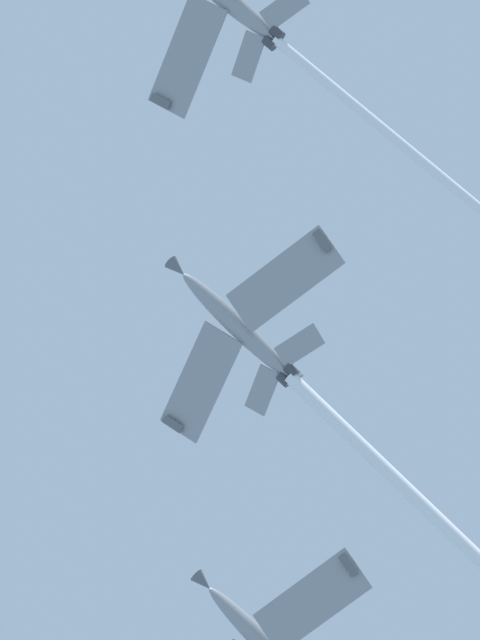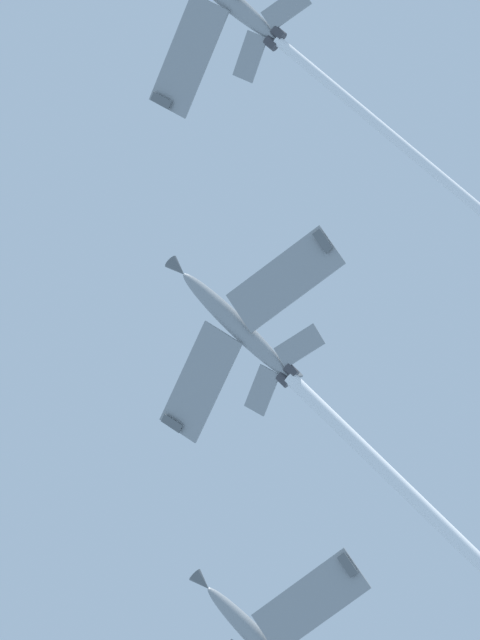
% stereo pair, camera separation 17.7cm
% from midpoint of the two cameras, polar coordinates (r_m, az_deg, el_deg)
% --- Properties ---
extents(jet_lead, '(37.92, 27.60, 25.55)m').
position_cam_midpoint_polar(jet_lead, '(107.23, 2.07, 10.89)').
color(jet_lead, gray).
extents(jet_second, '(38.63, 28.90, 26.27)m').
position_cam_midpoint_polar(jet_second, '(104.39, 4.17, -4.44)').
color(jet_second, gray).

